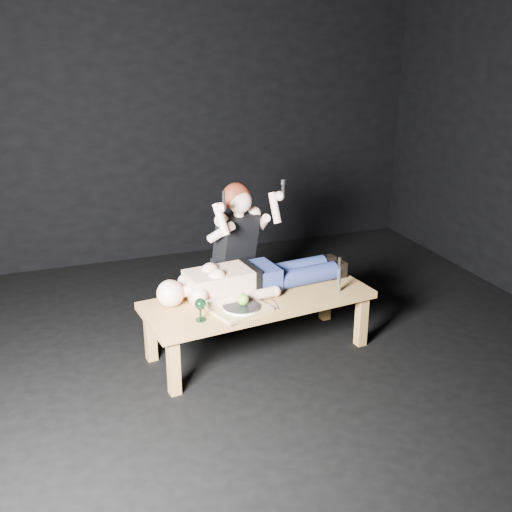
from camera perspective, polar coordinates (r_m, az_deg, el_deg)
name	(u,v)px	position (r m, az deg, el deg)	size (l,w,h in m)	color
ground	(273,363)	(4.51, 1.58, -9.92)	(5.00, 5.00, 0.00)	black
back_wall	(183,111)	(6.33, -6.84, 13.24)	(5.00, 5.00, 0.00)	black
table	(258,325)	(4.55, 0.22, -6.41)	(1.66, 0.62, 0.45)	#BC9046
lying_man	(256,274)	(4.53, 0.01, -1.69)	(1.56, 0.47, 0.25)	#DDAC8F
kneeling_woman	(231,252)	(4.86, -2.38, 0.38)	(0.65, 0.73, 1.23)	black
serving_tray	(241,310)	(4.23, -1.41, -5.04)	(0.37, 0.27, 0.02)	tan
plate	(241,307)	(4.22, -1.41, -4.78)	(0.25, 0.25, 0.02)	white
apple	(243,300)	(4.21, -1.20, -4.07)	(0.08, 0.08, 0.08)	#529419
goblet	(200,310)	(4.09, -5.20, -4.99)	(0.08, 0.08, 0.16)	black
fork_flat	(219,316)	(4.17, -3.46, -5.57)	(0.02, 0.18, 0.01)	#B2B2B7
knife_flat	(275,304)	(4.33, 1.74, -4.50)	(0.02, 0.18, 0.01)	#B2B2B7
spoon_flat	(263,303)	(4.35, 0.67, -4.42)	(0.02, 0.18, 0.01)	#B2B2B7
carving_knife	(339,275)	(4.53, 7.74, -1.72)	(0.03, 0.04, 0.27)	#B2B2B7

